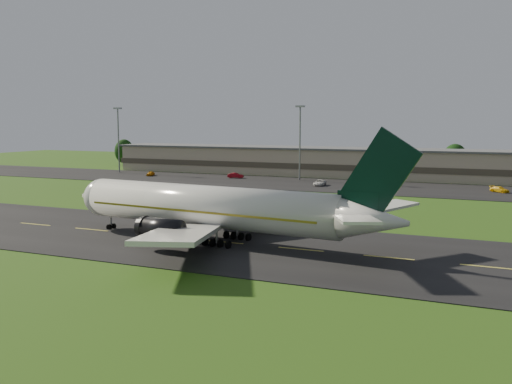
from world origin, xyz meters
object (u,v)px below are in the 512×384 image
at_px(service_vehicle_a, 151,174).
at_px(service_vehicle_b, 236,175).
at_px(airliner, 213,208).
at_px(terminal, 322,162).
at_px(service_vehicle_d, 500,189).
at_px(light_mast_centre, 300,134).
at_px(service_vehicle_c, 320,183).
at_px(light_mast_west, 118,132).

xyz_separation_m(service_vehicle_a, service_vehicle_b, (25.88, 4.07, 0.08)).
distance_m(airliner, service_vehicle_b, 85.59).
bearing_deg(terminal, service_vehicle_d, -25.43).
bearing_deg(terminal, light_mast_centre, -94.95).
distance_m(light_mast_centre, service_vehicle_a, 46.40).
distance_m(service_vehicle_a, service_vehicle_c, 53.59).
xyz_separation_m(light_mast_west, service_vehicle_c, (68.95, -10.30, -11.92)).
bearing_deg(light_mast_west, airliner, -46.63).
distance_m(airliner, service_vehicle_c, 70.20).
distance_m(light_mast_west, service_vehicle_d, 111.35).
bearing_deg(light_mast_west, service_vehicle_b, -2.38).
xyz_separation_m(terminal, service_vehicle_b, (-19.98, -17.90, -3.15)).
bearing_deg(airliner, terminal, 103.85).
bearing_deg(service_vehicle_d, service_vehicle_b, 123.33).
distance_m(light_mast_west, service_vehicle_c, 70.73).
xyz_separation_m(terminal, light_mast_centre, (-1.40, -16.18, 8.75)).
height_order(service_vehicle_a, service_vehicle_d, service_vehicle_d).
height_order(light_mast_centre, service_vehicle_b, light_mast_centre).
bearing_deg(light_mast_west, terminal, 14.76).
xyz_separation_m(service_vehicle_a, service_vehicle_d, (94.92, -1.36, 0.00)).
xyz_separation_m(light_mast_west, light_mast_centre, (60.00, 0.00, 0.00)).
height_order(light_mast_west, service_vehicle_c, light_mast_west).
bearing_deg(airliner, service_vehicle_b, 119.02).
height_order(light_mast_centre, service_vehicle_d, light_mast_centre).
height_order(light_mast_west, service_vehicle_a, light_mast_west).
relative_size(airliner, light_mast_west, 2.52).
relative_size(light_mast_centre, service_vehicle_a, 5.30).
relative_size(service_vehicle_a, service_vehicle_b, 0.86).
xyz_separation_m(service_vehicle_c, service_vehicle_d, (41.52, 3.16, -0.05)).
relative_size(airliner, service_vehicle_b, 11.42).
bearing_deg(service_vehicle_c, service_vehicle_a, 172.58).
bearing_deg(service_vehicle_a, light_mast_west, 146.06).
bearing_deg(terminal, airliner, -81.59).
xyz_separation_m(light_mast_centre, service_vehicle_c, (8.95, -10.30, -11.92)).
relative_size(airliner, terminal, 0.35).
height_order(airliner, terminal, airliner).
bearing_deg(service_vehicle_c, airliner, -87.11).
bearing_deg(light_mast_centre, service_vehicle_d, -8.06).
xyz_separation_m(terminal, service_vehicle_a, (-45.85, -21.97, -3.24)).
distance_m(light_mast_centre, service_vehicle_c, 18.12).
relative_size(light_mast_centre, service_vehicle_b, 4.53).
distance_m(airliner, light_mast_west, 110.45).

